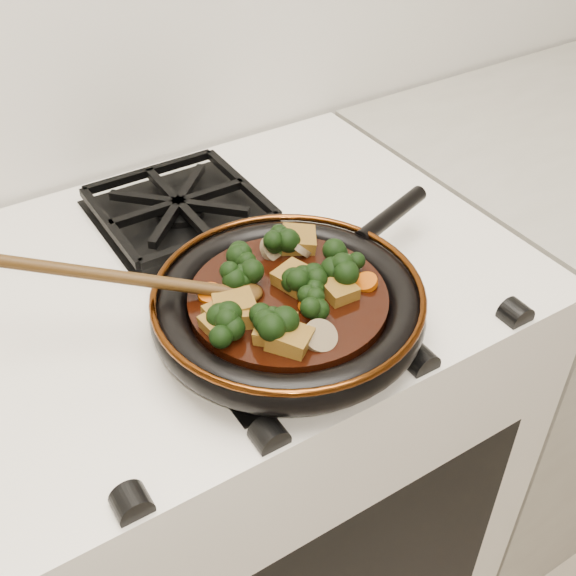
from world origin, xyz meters
TOP-DOWN VIEW (x-y plane):
  - stove at (0.00, 1.69)m, footprint 0.76×0.60m
  - burner_grate_front at (0.00, 1.55)m, footprint 0.23×0.23m
  - burner_grate_back at (0.00, 1.83)m, footprint 0.23×0.23m
  - skillet at (0.00, 1.54)m, footprint 0.43×0.32m
  - braising_sauce at (0.00, 1.54)m, footprint 0.23×0.23m
  - tofu_cube_0 at (-0.07, 1.53)m, footprint 0.06×0.06m
  - tofu_cube_1 at (0.06, 1.61)m, footprint 0.06×0.06m
  - tofu_cube_2 at (0.02, 1.55)m, footprint 0.05×0.05m
  - tofu_cube_3 at (-0.05, 1.48)m, footprint 0.06×0.06m
  - tofu_cube_4 at (-0.08, 1.53)m, footprint 0.04×0.04m
  - tofu_cube_5 at (-0.04, 1.46)m, footprint 0.06×0.06m
  - tofu_cube_6 at (-0.07, 1.54)m, footprint 0.05×0.05m
  - tofu_cube_7 at (0.05, 1.50)m, footprint 0.04×0.04m
  - tofu_cube_8 at (-0.09, 1.53)m, footprint 0.04×0.04m
  - broccoli_floret_0 at (0.06, 1.52)m, footprint 0.09×0.09m
  - broccoli_floret_1 at (0.04, 1.52)m, footprint 0.07×0.07m
  - broccoli_floret_2 at (0.09, 1.54)m, footprint 0.09×0.09m
  - broccoli_floret_3 at (0.03, 1.53)m, footprint 0.09×0.08m
  - broccoli_floret_4 at (-0.05, 1.49)m, footprint 0.08×0.08m
  - broccoli_floret_5 at (-0.04, 1.57)m, footprint 0.09×0.09m
  - broccoli_floret_6 at (0.00, 1.50)m, footprint 0.08×0.08m
  - broccoli_floret_7 at (0.04, 1.61)m, footprint 0.09×0.08m
  - broccoli_floret_8 at (-0.09, 1.51)m, footprint 0.09×0.09m
  - broccoli_floret_9 at (-0.01, 1.61)m, footprint 0.08×0.09m
  - carrot_coin_0 at (-0.09, 1.52)m, footprint 0.03×0.03m
  - carrot_coin_1 at (0.07, 1.54)m, footprint 0.03×0.03m
  - carrot_coin_2 at (-0.08, 1.58)m, footprint 0.03×0.03m
  - carrot_coin_3 at (0.01, 1.50)m, footprint 0.03×0.03m
  - carrot_coin_4 at (0.09, 1.50)m, footprint 0.03×0.03m
  - mushroom_slice_0 at (0.03, 1.61)m, footprint 0.04×0.04m
  - mushroom_slice_1 at (0.06, 1.60)m, footprint 0.03×0.03m
  - mushroom_slice_2 at (-0.01, 1.45)m, footprint 0.04×0.04m
  - wooden_spoon at (-0.12, 1.61)m, footprint 0.17×0.11m

SIDE VIEW (x-z plane):
  - stove at x=0.00m, z-range 0.00..0.90m
  - burner_grate_front at x=0.00m, z-range 0.90..0.93m
  - burner_grate_back at x=0.00m, z-range 0.90..0.93m
  - skillet at x=0.00m, z-range 0.92..0.97m
  - braising_sauce at x=0.00m, z-range 0.94..0.96m
  - carrot_coin_0 at x=-0.09m, z-range 0.96..0.97m
  - carrot_coin_1 at x=0.07m, z-range 0.96..0.97m
  - carrot_coin_2 at x=-0.08m, z-range 0.96..0.97m
  - carrot_coin_3 at x=0.01m, z-range 0.95..0.97m
  - carrot_coin_4 at x=0.09m, z-range 0.96..0.97m
  - mushroom_slice_0 at x=0.03m, z-range 0.95..0.98m
  - mushroom_slice_1 at x=0.06m, z-range 0.95..0.98m
  - mushroom_slice_2 at x=-0.01m, z-range 0.95..0.98m
  - tofu_cube_7 at x=0.05m, z-range 0.96..0.98m
  - tofu_cube_8 at x=-0.09m, z-range 0.96..0.98m
  - tofu_cube_4 at x=-0.08m, z-range 0.96..0.98m
  - tofu_cube_3 at x=-0.05m, z-range 0.95..0.98m
  - tofu_cube_2 at x=0.02m, z-range 0.95..0.98m
  - tofu_cube_1 at x=0.06m, z-range 0.95..0.98m
  - tofu_cube_5 at x=-0.04m, z-range 0.95..0.98m
  - broccoli_floret_9 at x=-0.01m, z-range 0.94..1.00m
  - broccoli_floret_3 at x=0.03m, z-range 0.93..1.00m
  - tofu_cube_0 at x=-0.07m, z-range 0.95..0.98m
  - tofu_cube_6 at x=-0.07m, z-range 0.95..0.98m
  - broccoli_floret_2 at x=0.09m, z-range 0.94..1.00m
  - broccoli_floret_8 at x=-0.09m, z-range 0.94..1.00m
  - broccoli_floret_5 at x=-0.04m, z-range 0.94..1.01m
  - broccoli_floret_1 at x=0.04m, z-range 0.94..1.01m
  - broccoli_floret_7 at x=0.04m, z-range 0.94..1.01m
  - broccoli_floret_6 at x=0.00m, z-range 0.94..1.01m
  - broccoli_floret_4 at x=-0.05m, z-range 0.93..1.01m
  - broccoli_floret_0 at x=0.06m, z-range 0.93..1.01m
  - wooden_spoon at x=-0.12m, z-range 0.84..1.12m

